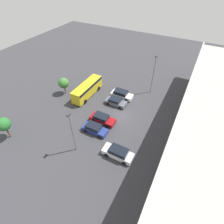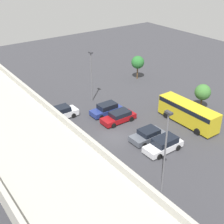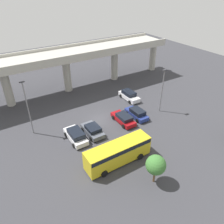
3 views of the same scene
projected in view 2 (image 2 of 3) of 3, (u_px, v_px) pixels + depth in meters
name	position (u px, v px, depth m)	size (l,w,h in m)	color
ground_plane	(116.00, 137.00, 38.02)	(96.39, 96.39, 0.00)	#38383D
highway_overpass	(2.00, 121.00, 28.24)	(46.48, 7.19, 8.36)	#ADAAA0
parked_car_0	(164.00, 145.00, 35.23)	(2.18, 4.71, 1.62)	silver
parked_car_1	(148.00, 135.00, 37.24)	(2.23, 4.34, 1.41)	#515660
parked_car_2	(119.00, 117.00, 41.22)	(2.12, 4.75, 1.43)	maroon
parked_car_3	(106.00, 109.00, 43.15)	(2.04, 4.48, 1.50)	navy
parked_car_4	(60.00, 113.00, 41.97)	(2.08, 4.75, 1.64)	silver
shuttle_bus	(188.00, 112.00, 40.31)	(8.64, 2.56, 2.79)	gold
lamp_post_near_aisle	(165.00, 148.00, 27.33)	(0.70, 0.35, 8.52)	slate
lamp_post_mid_lot	(91.00, 73.00, 44.98)	(0.70, 0.35, 7.63)	slate
tree_front_left	(203.00, 92.00, 43.63)	(2.27, 2.27, 3.73)	brown
tree_front_centre	(138.00, 62.00, 53.81)	(2.22, 2.22, 4.12)	brown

